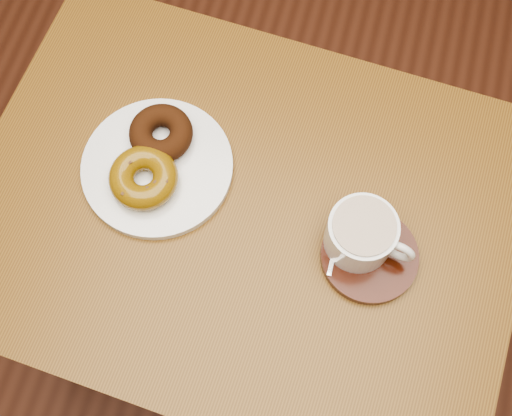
% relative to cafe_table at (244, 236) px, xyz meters
% --- Properties ---
extents(ground, '(6.00, 6.00, 0.00)m').
position_rel_cafe_table_xyz_m(ground, '(-0.13, 0.27, -0.65)').
color(ground, '#542A1A').
rests_on(ground, ground).
extents(cafe_table, '(0.86, 0.67, 0.77)m').
position_rel_cafe_table_xyz_m(cafe_table, '(0.00, 0.00, 0.00)').
color(cafe_table, brown).
rests_on(cafe_table, ground).
extents(donut_plate, '(0.29, 0.29, 0.01)m').
position_rel_cafe_table_xyz_m(donut_plate, '(-0.14, 0.03, 0.13)').
color(donut_plate, white).
rests_on(donut_plate, cafe_table).
extents(donut_cinnamon, '(0.12, 0.12, 0.04)m').
position_rel_cafe_table_xyz_m(donut_cinnamon, '(-0.15, 0.08, 0.15)').
color(donut_cinnamon, '#36190A').
rests_on(donut_cinnamon, donut_plate).
extents(donut_caramel, '(0.12, 0.12, 0.04)m').
position_rel_cafe_table_xyz_m(donut_caramel, '(-0.15, -0.00, 0.16)').
color(donut_caramel, '#7E590D').
rests_on(donut_caramel, donut_plate).
extents(saucer, '(0.16, 0.16, 0.01)m').
position_rel_cafe_table_xyz_m(saucer, '(0.19, -0.02, 0.13)').
color(saucer, '#361107').
rests_on(saucer, cafe_table).
extents(coffee_cup, '(0.13, 0.10, 0.07)m').
position_rel_cafe_table_xyz_m(coffee_cup, '(0.17, -0.01, 0.17)').
color(coffee_cup, white).
rests_on(coffee_cup, saucer).
extents(teaspoon, '(0.02, 0.10, 0.01)m').
position_rel_cafe_table_xyz_m(teaspoon, '(0.14, 0.01, 0.14)').
color(teaspoon, silver).
rests_on(teaspoon, saucer).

